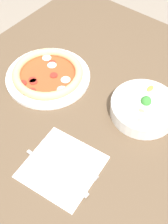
{
  "coord_description": "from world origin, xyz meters",
  "views": [
    {
      "loc": [
        0.52,
        0.32,
        1.52
      ],
      "look_at": [
        0.06,
        -0.05,
        0.79
      ],
      "focal_mm": 50.0,
      "sensor_mm": 36.0,
      "label": 1
    }
  ],
  "objects": [
    {
      "name": "knife",
      "position": [
        0.26,
        0.01,
        0.77
      ],
      "size": [
        0.02,
        0.21,
        0.01
      ],
      "rotation": [
        0.0,
        0.0,
        1.56
      ],
      "color": "silver",
      "rests_on": "napkin"
    },
    {
      "name": "dining_table",
      "position": [
        0.0,
        0.0,
        0.66
      ],
      "size": [
        1.02,
        1.1,
        0.77
      ],
      "color": "brown",
      "rests_on": "ground_plane"
    },
    {
      "name": "bowl",
      "position": [
        -0.06,
        0.09,
        0.8
      ],
      "size": [
        0.2,
        0.2,
        0.07
      ],
      "color": "white",
      "rests_on": "dining_table"
    },
    {
      "name": "napkin",
      "position": [
        0.24,
        0.02,
        0.77
      ],
      "size": [
        0.21,
        0.21,
        0.0
      ],
      "color": "white",
      "rests_on": "dining_table"
    },
    {
      "name": "fork",
      "position": [
        0.21,
        0.01,
        0.77
      ],
      "size": [
        0.02,
        0.19,
        0.0
      ],
      "rotation": [
        0.0,
        0.0,
        1.56
      ],
      "color": "silver",
      "rests_on": "napkin"
    },
    {
      "name": "pizza",
      "position": [
        0.01,
        -0.24,
        0.79
      ],
      "size": [
        0.28,
        0.28,
        0.04
      ],
      "color": "white",
      "rests_on": "dining_table"
    },
    {
      "name": "ground_plane",
      "position": [
        0.0,
        0.0,
        0.0
      ],
      "size": [
        8.0,
        8.0,
        0.0
      ],
      "primitive_type": "plane",
      "color": "gray"
    }
  ]
}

